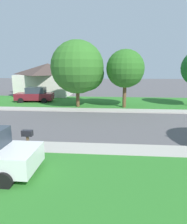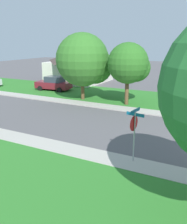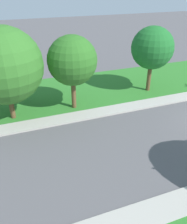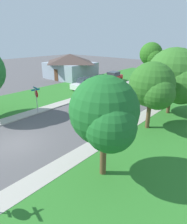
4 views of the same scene
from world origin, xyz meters
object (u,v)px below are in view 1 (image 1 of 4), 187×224
house_right_setback (48,78)px  tree_across_left (127,70)px  car_maroon_behind_trees (35,95)px  tree_across_right (80,69)px  mailbox (27,137)px

house_right_setback → tree_across_left: bearing=-131.7°
car_maroon_behind_trees → tree_across_right: 6.87m
house_right_setback → car_maroon_behind_trees: bearing=-175.3°
car_maroon_behind_trees → mailbox: 15.56m
house_right_setback → tree_across_right: bearing=-146.9°
car_maroon_behind_trees → house_right_setback: bearing=4.7°
tree_across_right → tree_across_left: bearing=-91.1°
tree_across_left → house_right_setback: (9.79, 10.99, -1.40)m
car_maroon_behind_trees → tree_across_right: (-2.34, -5.72, 3.01)m
house_right_setback → mailbox: 22.83m
car_maroon_behind_trees → house_right_setback: 7.55m
tree_across_left → mailbox: 13.59m
car_maroon_behind_trees → mailbox: car_maroon_behind_trees is taller
tree_across_right → mailbox: (-12.34, 0.55, -2.88)m
tree_across_right → house_right_setback: (9.70, 6.33, -1.51)m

